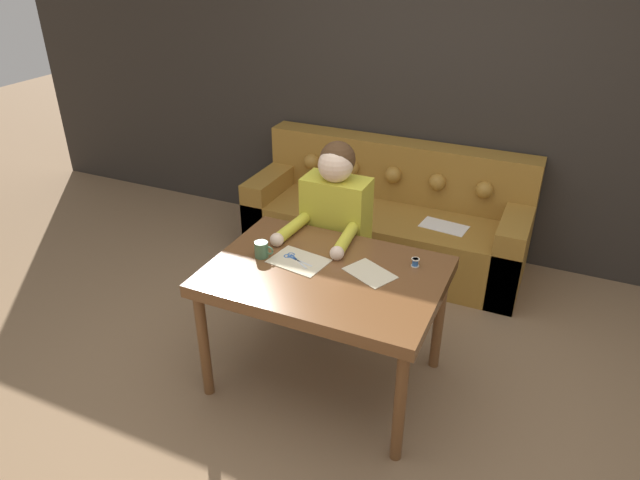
{
  "coord_description": "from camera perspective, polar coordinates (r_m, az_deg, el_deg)",
  "views": [
    {
      "loc": [
        0.92,
        -2.28,
        2.34
      ],
      "look_at": [
        -0.21,
        0.21,
        0.85
      ],
      "focal_mm": 32.0,
      "sensor_mm": 36.0,
      "label": 1
    }
  ],
  "objects": [
    {
      "name": "ground_plane",
      "position": [
        3.4,
        1.76,
        -14.97
      ],
      "size": [
        16.0,
        16.0,
        0.0
      ],
      "primitive_type": "plane",
      "color": "#846647"
    },
    {
      "name": "wall_back",
      "position": [
        4.49,
        12.24,
        14.59
      ],
      "size": [
        8.0,
        0.06,
        2.6
      ],
      "color": "#2D2823",
      "rests_on": "ground_plane"
    },
    {
      "name": "dining_table",
      "position": [
        3.07,
        0.53,
        -4.31
      ],
      "size": [
        1.24,
        0.88,
        0.75
      ],
      "color": "brown",
      "rests_on": "ground_plane"
    },
    {
      "name": "couch",
      "position": [
        4.53,
        6.67,
        1.98
      ],
      "size": [
        2.14,
        0.78,
        0.9
      ],
      "color": "olive",
      "rests_on": "ground_plane"
    },
    {
      "name": "person",
      "position": [
        3.59,
        1.51,
        0.46
      ],
      "size": [
        0.45,
        0.62,
        1.25
      ],
      "color": "#33281E",
      "rests_on": "ground_plane"
    },
    {
      "name": "pattern_paper_main",
      "position": [
        3.12,
        -2.14,
        -2.11
      ],
      "size": [
        0.33,
        0.26,
        0.0
      ],
      "color": "beige",
      "rests_on": "dining_table"
    },
    {
      "name": "pattern_paper_offcut",
      "position": [
        3.02,
        5.01,
        -3.31
      ],
      "size": [
        0.31,
        0.27,
        0.0
      ],
      "color": "beige",
      "rests_on": "dining_table"
    },
    {
      "name": "scissors",
      "position": [
        3.14,
        -2.65,
        -1.83
      ],
      "size": [
        0.19,
        0.13,
        0.01
      ],
      "color": "silver",
      "rests_on": "dining_table"
    },
    {
      "name": "mug",
      "position": [
        3.16,
        -5.85,
        -0.95
      ],
      "size": [
        0.11,
        0.08,
        0.09
      ],
      "color": "#47704C",
      "rests_on": "dining_table"
    },
    {
      "name": "thread_spool",
      "position": [
        3.11,
        9.51,
        -2.22
      ],
      "size": [
        0.04,
        0.04,
        0.05
      ],
      "color": "#3366B2",
      "rests_on": "dining_table"
    }
  ]
}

